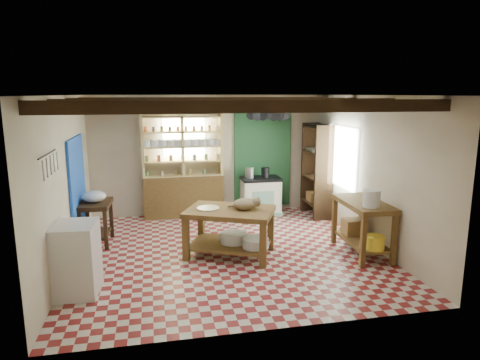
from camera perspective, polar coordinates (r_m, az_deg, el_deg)
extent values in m
cube|color=maroon|center=(7.34, -1.67, -9.60)|extent=(5.00, 5.00, 0.02)
cube|color=#47474C|center=(6.85, -1.80, 11.23)|extent=(5.00, 5.00, 0.02)
cube|color=beige|center=(9.42, -4.39, 3.32)|extent=(5.00, 0.04, 2.60)
cube|color=beige|center=(4.60, 3.72, -5.29)|extent=(5.00, 0.04, 2.60)
cube|color=beige|center=(7.00, -22.32, -0.33)|extent=(0.04, 5.00, 2.60)
cube|color=beige|center=(7.80, 16.66, 1.18)|extent=(0.04, 5.00, 2.60)
cube|color=#332012|center=(6.85, -1.79, 10.23)|extent=(5.00, 3.80, 0.15)
cube|color=blue|center=(7.90, -20.85, -0.44)|extent=(0.04, 1.40, 1.60)
cube|color=#1F4E2A|center=(9.63, 3.04, 3.22)|extent=(1.30, 0.04, 2.30)
cube|color=silver|center=(9.30, -7.48, 5.64)|extent=(0.90, 0.02, 0.80)
cube|color=silver|center=(8.66, 13.47, 3.00)|extent=(0.02, 1.30, 1.20)
cube|color=black|center=(5.75, -24.20, 1.99)|extent=(0.06, 0.90, 0.28)
cube|color=black|center=(9.14, 3.78, 8.63)|extent=(0.86, 0.12, 0.36)
cube|color=#D9C17D|center=(9.21, -7.61, 1.81)|extent=(1.70, 0.34, 2.20)
cube|color=#332012|center=(9.37, 10.18, 1.27)|extent=(0.40, 0.86, 2.00)
cube|color=brown|center=(7.06, -1.36, -6.99)|extent=(1.64, 1.41, 0.78)
cube|color=white|center=(9.45, 2.74, -2.11)|extent=(0.85, 0.58, 0.82)
cube|color=#332012|center=(7.99, -18.61, -5.46)|extent=(0.57, 0.79, 0.77)
cube|color=silver|center=(6.14, -20.95, -9.79)|extent=(0.58, 0.68, 0.96)
cube|color=brown|center=(7.41, 15.98, -6.10)|extent=(0.66, 1.27, 0.89)
ellipsoid|color=#937E55|center=(6.92, 0.73, -3.20)|extent=(0.48, 0.41, 0.19)
cylinder|color=#A09FA7|center=(6.99, -4.26, -3.77)|extent=(0.48, 0.48, 0.02)
cylinder|color=silver|center=(7.13, -0.86, -7.70)|extent=(0.60, 0.60, 0.16)
cylinder|color=silver|center=(6.92, 2.09, -8.37)|extent=(0.56, 0.56, 0.15)
cylinder|color=#A09FA7|center=(9.29, 1.27, 0.97)|extent=(0.20, 0.20, 0.22)
cylinder|color=black|center=(9.37, 3.37, 1.03)|extent=(0.18, 0.18, 0.22)
ellipsoid|color=silver|center=(7.87, -18.84, -2.08)|extent=(0.42, 0.42, 0.20)
cylinder|color=silver|center=(6.93, 17.12, -2.37)|extent=(0.28, 0.28, 0.27)
cube|color=olive|center=(7.69, 14.98, -6.02)|extent=(0.38, 0.31, 0.26)
cylinder|color=gold|center=(7.06, 17.53, -7.94)|extent=(0.31, 0.31, 0.22)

